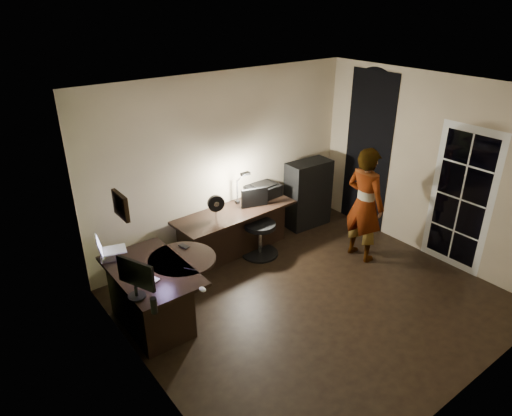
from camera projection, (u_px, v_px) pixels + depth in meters
floor at (313, 301)px, 5.99m from camera, size 4.50×4.00×0.01m
ceiling at (327, 93)px, 4.83m from camera, size 4.50×4.00×0.01m
wall_back at (225, 163)px, 6.85m from camera, size 4.50×0.01×2.70m
wall_front at (482, 287)px, 3.97m from camera, size 4.50×0.01×2.70m
wall_left at (143, 272)px, 4.18m from camera, size 0.01×4.00×2.70m
wall_right at (430, 168)px, 6.65m from camera, size 0.01×4.00×2.70m
green_wall_overlay at (145, 272)px, 4.18m from camera, size 0.00×4.00×2.70m
arched_doorway at (368, 152)px, 7.49m from camera, size 0.01×0.90×2.60m
french_door at (461, 199)px, 6.37m from camera, size 0.02×0.92×2.10m
framed_picture at (121, 206)px, 4.30m from camera, size 0.04×0.30×0.25m
desk_left at (154, 297)px, 5.44m from camera, size 0.82×1.33×0.77m
desk_right at (236, 232)px, 6.95m from camera, size 1.95×0.76×0.72m
cabinet at (308, 194)px, 7.73m from camera, size 0.78×0.42×1.15m
laptop_stand at (110, 255)px, 5.46m from camera, size 0.27×0.25×0.09m
laptop at (112, 243)px, 5.41m from camera, size 0.40×0.38×0.22m
monitor at (135, 284)px, 4.72m from camera, size 0.27×0.48×0.31m
mouse at (203, 289)px, 4.88m from camera, size 0.09×0.11×0.04m
phone at (184, 246)px, 5.74m from camera, size 0.10×0.15×0.01m
pen at (190, 269)px, 5.25m from camera, size 0.10×0.13×0.01m
speaker at (154, 306)px, 4.51m from camera, size 0.08×0.08×0.17m
notepad at (148, 279)px, 5.07m from camera, size 0.21×0.25×0.01m
desk_fan at (216, 207)px, 6.50m from camera, size 0.27×0.20×0.38m
headphones at (272, 196)px, 7.22m from camera, size 0.19×0.08×0.09m
printer at (263, 191)px, 7.25m from camera, size 0.53×0.42×0.22m
desk_lamp at (237, 186)px, 6.92m from camera, size 0.25×0.32×0.62m
office_chair at (260, 225)px, 6.84m from camera, size 0.70×0.70×1.01m
person at (365, 205)px, 6.65m from camera, size 0.43×0.63×1.74m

